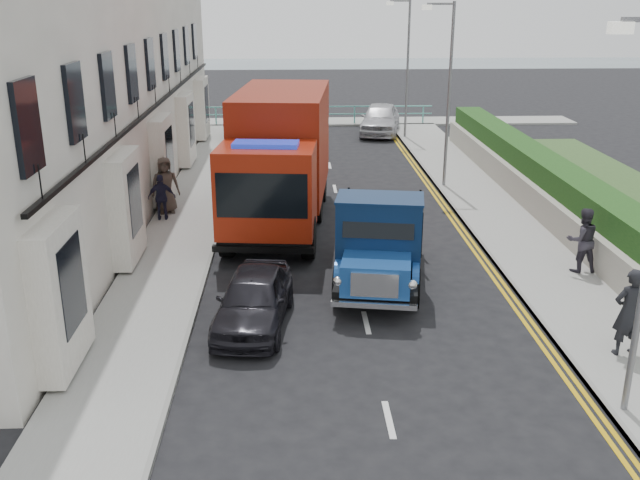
{
  "coord_description": "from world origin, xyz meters",
  "views": [
    {
      "loc": [
        -1.7,
        -13.0,
        7.28
      ],
      "look_at": [
        -1.0,
        3.9,
        1.4
      ],
      "focal_mm": 40.0,
      "sensor_mm": 36.0,
      "label": 1
    }
  ],
  "objects_px": {
    "lamp_mid": "(446,85)",
    "red_lorry": "(280,156)",
    "lamp_far": "(405,61)",
    "bedford_lorry": "(379,249)",
    "pedestrian_east_near": "(629,312)",
    "parked_car_front": "(254,299)"
  },
  "relations": [
    {
      "from": "parked_car_front",
      "to": "pedestrian_east_near",
      "type": "relative_size",
      "value": 2.0
    },
    {
      "from": "lamp_mid",
      "to": "pedestrian_east_near",
      "type": "relative_size",
      "value": 3.68
    },
    {
      "from": "lamp_far",
      "to": "lamp_mid",
      "type": "bearing_deg",
      "value": -90.0
    },
    {
      "from": "bedford_lorry",
      "to": "pedestrian_east_near",
      "type": "distance_m",
      "value": 6.06
    },
    {
      "from": "red_lorry",
      "to": "lamp_mid",
      "type": "bearing_deg",
      "value": 40.07
    },
    {
      "from": "lamp_far",
      "to": "red_lorry",
      "type": "relative_size",
      "value": 0.83
    },
    {
      "from": "lamp_mid",
      "to": "bedford_lorry",
      "type": "height_order",
      "value": "lamp_mid"
    },
    {
      "from": "lamp_mid",
      "to": "red_lorry",
      "type": "distance_m",
      "value": 7.76
    },
    {
      "from": "lamp_mid",
      "to": "red_lorry",
      "type": "height_order",
      "value": "lamp_mid"
    },
    {
      "from": "lamp_far",
      "to": "pedestrian_east_near",
      "type": "bearing_deg",
      "value": -87.54
    },
    {
      "from": "lamp_mid",
      "to": "bedford_lorry",
      "type": "relative_size",
      "value": 1.26
    },
    {
      "from": "bedford_lorry",
      "to": "parked_car_front",
      "type": "xyz_separation_m",
      "value": [
        -3.09,
        -1.85,
        -0.51
      ]
    },
    {
      "from": "bedford_lorry",
      "to": "red_lorry",
      "type": "xyz_separation_m",
      "value": [
        -2.56,
        5.88,
        1.12
      ]
    },
    {
      "from": "bedford_lorry",
      "to": "red_lorry",
      "type": "relative_size",
      "value": 0.66
    },
    {
      "from": "lamp_far",
      "to": "bedford_lorry",
      "type": "distance_m",
      "value": 20.67
    },
    {
      "from": "lamp_mid",
      "to": "parked_car_front",
      "type": "bearing_deg",
      "value": -119.47
    },
    {
      "from": "lamp_far",
      "to": "parked_car_front",
      "type": "distance_m",
      "value": 23.26
    },
    {
      "from": "lamp_far",
      "to": "red_lorry",
      "type": "distance_m",
      "value": 15.66
    },
    {
      "from": "parked_car_front",
      "to": "lamp_mid",
      "type": "bearing_deg",
      "value": 67.48
    },
    {
      "from": "lamp_mid",
      "to": "parked_car_front",
      "type": "distance_m",
      "value": 14.18
    },
    {
      "from": "lamp_mid",
      "to": "bedford_lorry",
      "type": "xyz_separation_m",
      "value": [
        -3.69,
        -10.14,
        -2.84
      ]
    },
    {
      "from": "lamp_far",
      "to": "bedford_lorry",
      "type": "relative_size",
      "value": 1.26
    }
  ]
}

